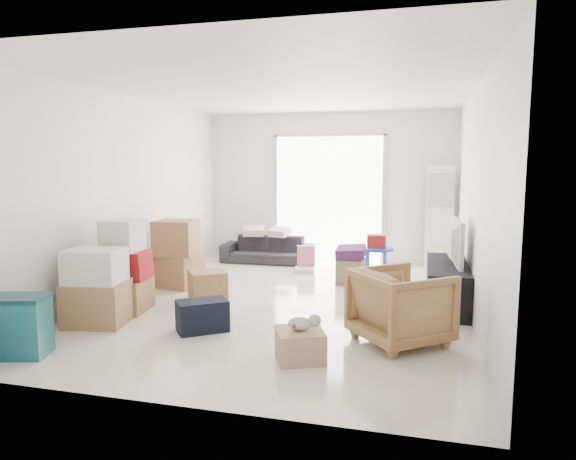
% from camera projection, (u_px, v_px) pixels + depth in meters
% --- Properties ---
extents(room_shell, '(4.98, 6.48, 3.18)m').
position_uv_depth(room_shell, '(286.00, 198.00, 6.49)').
color(room_shell, white).
rests_on(room_shell, ground).
extents(sliding_door, '(2.10, 0.04, 2.33)m').
position_uv_depth(sliding_door, '(328.00, 193.00, 9.36)').
color(sliding_door, white).
rests_on(sliding_door, room_shell).
extents(ac_tower, '(0.45, 0.30, 1.75)m').
position_uv_depth(ac_tower, '(439.00, 218.00, 8.60)').
color(ac_tower, white).
rests_on(ac_tower, room_shell).
extents(tv_console, '(0.48, 1.61, 0.54)m').
position_uv_depth(tv_console, '(447.00, 285.00, 6.46)').
color(tv_console, black).
rests_on(tv_console, room_shell).
extents(television, '(0.62, 1.00, 0.13)m').
position_uv_depth(television, '(448.00, 259.00, 6.42)').
color(television, black).
rests_on(television, tv_console).
extents(sofa, '(1.64, 0.50, 0.64)m').
position_uv_depth(sofa, '(267.00, 245.00, 9.28)').
color(sofa, '#28272C').
rests_on(sofa, room_shell).
extents(pillow_left, '(0.49, 0.43, 0.13)m').
position_uv_depth(pillow_left, '(254.00, 223.00, 9.31)').
color(pillow_left, '#F2B0BC').
rests_on(pillow_left, sofa).
extents(pillow_right, '(0.40, 0.35, 0.12)m').
position_uv_depth(pillow_right, '(279.00, 225.00, 9.20)').
color(pillow_right, '#F2B0BC').
rests_on(pillow_right, sofa).
extents(armchair, '(1.09, 1.10, 0.83)m').
position_uv_depth(armchair, '(401.00, 303.00, 5.07)').
color(armchair, tan).
rests_on(armchair, room_shell).
extents(storage_bins, '(0.57, 0.46, 0.57)m').
position_uv_depth(storage_bins, '(20.00, 326.00, 4.75)').
color(storage_bins, '#18575F').
rests_on(storage_bins, room_shell).
extents(box_stack_a, '(0.73, 0.64, 0.85)m').
position_uv_depth(box_stack_a, '(96.00, 289.00, 5.68)').
color(box_stack_a, '#AB714D').
rests_on(box_stack_a, room_shell).
extents(box_stack_b, '(0.63, 0.61, 1.11)m').
position_uv_depth(box_stack_b, '(124.00, 272.00, 6.20)').
color(box_stack_b, '#AB714D').
rests_on(box_stack_b, room_shell).
extents(box_stack_c, '(0.74, 0.65, 0.97)m').
position_uv_depth(box_stack_c, '(177.00, 254.00, 7.46)').
color(box_stack_c, '#AB714D').
rests_on(box_stack_c, room_shell).
extents(loose_box, '(0.63, 0.63, 0.38)m').
position_uv_depth(loose_box, '(208.00, 285.00, 6.78)').
color(loose_box, '#AB714D').
rests_on(loose_box, room_shell).
extents(duffel_bag, '(0.61, 0.57, 0.34)m').
position_uv_depth(duffel_bag, '(202.00, 316.00, 5.47)').
color(duffel_bag, black).
rests_on(duffel_bag, room_shell).
extents(ottoman, '(0.40, 0.40, 0.38)m').
position_uv_depth(ottoman, '(351.00, 271.00, 7.64)').
color(ottoman, olive).
rests_on(ottoman, room_shell).
extents(blanket, '(0.42, 0.42, 0.14)m').
position_uv_depth(blanket, '(351.00, 254.00, 7.61)').
color(blanket, '#4E2154').
rests_on(blanket, ottoman).
extents(kids_table, '(0.54, 0.54, 0.67)m').
position_uv_depth(kids_table, '(376.00, 247.00, 8.09)').
color(kids_table, blue).
rests_on(kids_table, room_shell).
extents(toy_walker, '(0.37, 0.33, 0.43)m').
position_uv_depth(toy_walker, '(305.00, 265.00, 8.49)').
color(toy_walker, silver).
rests_on(toy_walker, room_shell).
extents(wood_crate, '(0.55, 0.55, 0.28)m').
position_uv_depth(wood_crate, '(300.00, 345.00, 4.68)').
color(wood_crate, tan).
rests_on(wood_crate, room_shell).
extents(plush_bunny, '(0.30, 0.17, 0.15)m').
position_uv_depth(plush_bunny, '(304.00, 323.00, 4.65)').
color(plush_bunny, '#B2ADA8').
rests_on(plush_bunny, wood_crate).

